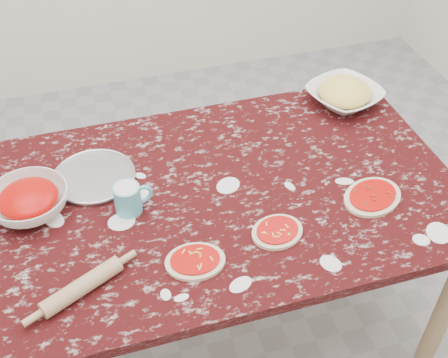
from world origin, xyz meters
TOP-DOWN VIEW (x-y plane):
  - ground at (0.00, 0.00)m, footprint 4.00×4.00m
  - worktable at (0.00, 0.00)m, footprint 1.60×1.00m
  - pizza_tray at (-0.42, 0.19)m, footprint 0.30×0.30m
  - sauce_bowl at (-0.63, 0.09)m, footprint 0.28×0.28m
  - cheese_bowl at (0.62, 0.36)m, footprint 0.36×0.36m
  - flour_mug at (-0.32, -0.00)m, footprint 0.13×0.09m
  - pizza_left at (-0.17, -0.28)m, footprint 0.20×0.16m
  - pizza_mid at (0.10, -0.24)m, footprint 0.20×0.17m
  - pizza_right at (0.47, -0.18)m, footprint 0.27×0.24m
  - rolling_pin at (-0.51, -0.29)m, footprint 0.25×0.16m

SIDE VIEW (x-z plane):
  - ground at x=0.00m, z-range 0.00..0.00m
  - worktable at x=0.00m, z-range 0.29..1.04m
  - pizza_tray at x=-0.42m, z-range 0.75..0.76m
  - pizza_left at x=-0.17m, z-range 0.75..0.77m
  - pizza_mid at x=0.10m, z-range 0.75..0.77m
  - pizza_right at x=0.47m, z-range 0.75..0.77m
  - rolling_pin at x=-0.51m, z-range 0.75..0.80m
  - cheese_bowl at x=0.62m, z-range 0.75..0.82m
  - sauce_bowl at x=-0.63m, z-range 0.75..0.83m
  - flour_mug at x=-0.32m, z-range 0.75..0.85m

